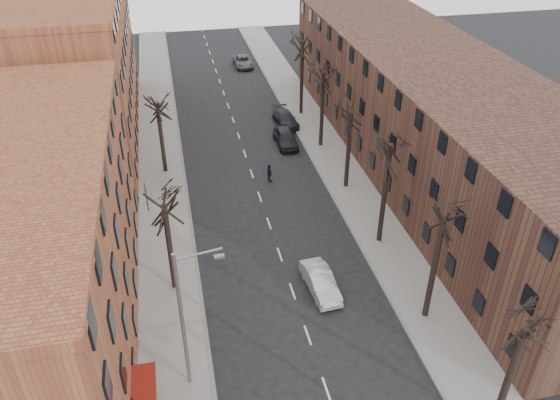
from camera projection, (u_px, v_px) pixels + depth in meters
sidewalk_left at (161, 166)px, 50.38m from camera, size 4.00×90.00×0.15m
sidewalk_right at (327, 149)px, 53.24m from camera, size 4.00×90.00×0.15m
building_left_near at (9, 263)px, 29.31m from camera, size 12.00×26.00×12.00m
building_left_far at (65, 68)px, 52.61m from camera, size 12.00×28.00×14.00m
building_right at (433, 116)px, 47.89m from camera, size 12.00×50.00×10.00m
tree_right_b at (425, 316)px, 34.30m from camera, size 5.20×5.20×10.80m
tree_right_c at (379, 241)px, 40.88m from camera, size 5.20×5.20×11.60m
tree_right_d at (346, 187)px, 47.45m from camera, size 5.20×5.20×10.00m
tree_right_e at (320, 146)px, 54.03m from camera, size 5.20×5.20×10.80m
tree_right_f at (301, 114)px, 60.60m from camera, size 5.20×5.20×11.60m
tree_left_a at (175, 288)px, 36.52m from camera, size 5.20×5.20×9.50m
tree_left_b at (166, 172)px, 49.67m from camera, size 5.20×5.20×9.50m
streetlight at (185, 316)px, 27.34m from camera, size 2.45×0.22×9.03m
silver_sedan at (320, 282)px, 35.92m from camera, size 1.90×4.53×1.46m
parked_car_near at (286, 137)px, 53.83m from camera, size 1.92×4.73×1.61m
parked_car_mid at (286, 119)px, 57.84m from camera, size 2.35×4.93×1.39m
parked_car_far at (243, 61)px, 73.52m from camera, size 2.34×4.95×1.37m
pedestrian_crossing at (269, 173)px, 47.75m from camera, size 0.60×1.07×1.72m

